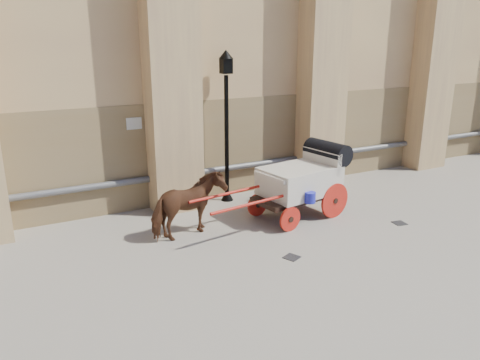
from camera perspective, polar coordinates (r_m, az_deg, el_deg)
ground at (r=11.11m, az=3.80°, el=-8.30°), size 90.00×90.00×0.00m
horse at (r=11.50m, az=-6.30°, el=-3.19°), size 2.02×1.27×1.58m
carriage at (r=12.88m, az=7.78°, el=0.25°), size 4.64×1.85×1.98m
street_lamp at (r=13.65m, az=-1.65°, el=6.95°), size 0.41×0.41×4.42m
drain_grate_near at (r=10.71m, az=6.32°, el=-9.34°), size 0.42×0.42×0.01m
drain_grate_far at (r=13.19m, az=18.87°, el=-5.00°), size 0.37×0.37×0.01m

